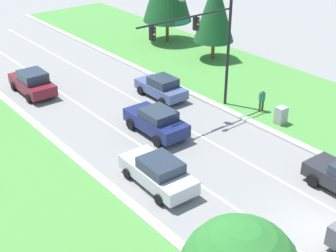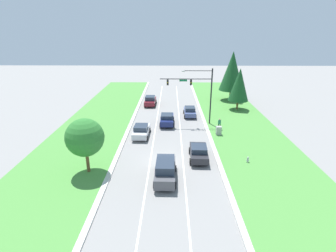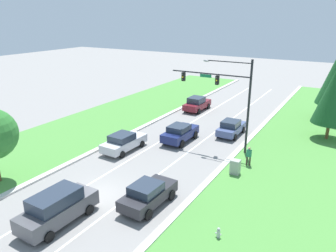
# 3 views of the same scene
# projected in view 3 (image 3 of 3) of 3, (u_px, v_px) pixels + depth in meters

# --- Properties ---
(ground_plane) EXTENTS (160.00, 160.00, 0.00)m
(ground_plane) POSITION_uv_depth(u_px,v_px,m) (99.00, 197.00, 22.47)
(ground_plane) COLOR gray
(curb_strip_right) EXTENTS (0.50, 90.00, 0.15)m
(curb_strip_right) POSITION_uv_depth(u_px,v_px,m) (170.00, 221.00, 19.73)
(curb_strip_right) COLOR beige
(curb_strip_right) RESTS_ON ground_plane
(curb_strip_left) EXTENTS (0.50, 90.00, 0.15)m
(curb_strip_left) POSITION_uv_depth(u_px,v_px,m) (43.00, 176.00, 25.15)
(curb_strip_left) COLOR beige
(curb_strip_left) RESTS_ON ground_plane
(grass_verge_right) EXTENTS (10.00, 90.00, 0.08)m
(grass_verge_right) POSITION_uv_depth(u_px,v_px,m) (256.00, 251.00, 17.23)
(grass_verge_right) COLOR #4C8E3D
(grass_verge_right) RESTS_ON ground_plane
(grass_verge_left) EXTENTS (10.00, 90.00, 0.08)m
(grass_verge_left) POSITION_uv_depth(u_px,v_px,m) (1.00, 162.00, 27.68)
(grass_verge_left) COLOR #4C8E3D
(grass_verge_left) RESTS_ON ground_plane
(lane_stripe_inner_left) EXTENTS (0.14, 81.00, 0.01)m
(lane_stripe_inner_left) POSITION_uv_depth(u_px,v_px,m) (80.00, 190.00, 23.33)
(lane_stripe_inner_left) COLOR white
(lane_stripe_inner_left) RESTS_ON ground_plane
(lane_stripe_inner_right) EXTENTS (0.14, 81.00, 0.01)m
(lane_stripe_inner_right) POSITION_uv_depth(u_px,v_px,m) (120.00, 204.00, 21.60)
(lane_stripe_inner_right) COLOR white
(lane_stripe_inner_right) RESTS_ON ground_plane
(traffic_signal_mast) EXTENTS (7.59, 0.41, 8.36)m
(traffic_signal_mast) POSITION_uv_depth(u_px,v_px,m) (226.00, 90.00, 28.70)
(traffic_signal_mast) COLOR black
(traffic_signal_mast) RESTS_ON ground_plane
(graphite_suv) EXTENTS (2.17, 4.99, 2.04)m
(graphite_suv) POSITION_uv_depth(u_px,v_px,m) (57.00, 207.00, 19.36)
(graphite_suv) COLOR #4C4C51
(graphite_suv) RESTS_ON ground_plane
(burgundy_sedan) EXTENTS (2.17, 4.63, 1.79)m
(burgundy_sedan) POSITION_uv_depth(u_px,v_px,m) (197.00, 104.00, 42.38)
(burgundy_sedan) COLOR maroon
(burgundy_sedan) RESTS_ON ground_plane
(charcoal_sedan) EXTENTS (2.18, 4.40, 1.64)m
(charcoal_sedan) POSITION_uv_depth(u_px,v_px,m) (148.00, 194.00, 21.18)
(charcoal_sedan) COLOR #28282D
(charcoal_sedan) RESTS_ON ground_plane
(navy_sedan) EXTENTS (2.15, 4.55, 1.70)m
(navy_sedan) POSITION_uv_depth(u_px,v_px,m) (180.00, 133.00, 31.99)
(navy_sedan) COLOR navy
(navy_sedan) RESTS_ON ground_plane
(silver_sedan) EXTENTS (2.22, 4.72, 1.62)m
(silver_sedan) POSITION_uv_depth(u_px,v_px,m) (124.00, 142.00, 29.90)
(silver_sedan) COLOR silver
(silver_sedan) RESTS_ON ground_plane
(slate_blue_sedan) EXTENTS (1.99, 4.25, 1.61)m
(slate_blue_sedan) POSITION_uv_depth(u_px,v_px,m) (231.00, 128.00, 33.69)
(slate_blue_sedan) COLOR #475684
(slate_blue_sedan) RESTS_ON ground_plane
(utility_cabinet) EXTENTS (0.70, 0.60, 1.23)m
(utility_cabinet) POSITION_uv_depth(u_px,v_px,m) (235.00, 167.00, 25.36)
(utility_cabinet) COLOR #9E9E99
(utility_cabinet) RESTS_ON ground_plane
(pedestrian) EXTENTS (0.40, 0.26, 1.69)m
(pedestrian) POSITION_uv_depth(u_px,v_px,m) (249.00, 156.00, 26.71)
(pedestrian) COLOR #42382D
(pedestrian) RESTS_ON ground_plane
(fire_hydrant) EXTENTS (0.34, 0.20, 0.70)m
(fire_hydrant) POSITION_uv_depth(u_px,v_px,m) (218.00, 233.00, 18.17)
(fire_hydrant) COLOR #B7B7BC
(fire_hydrant) RESTS_ON ground_plane
(conifer_near_right_tree) EXTENTS (3.51, 3.51, 7.36)m
(conifer_near_right_tree) POSITION_uv_depth(u_px,v_px,m) (334.00, 95.00, 31.32)
(conifer_near_right_tree) COLOR brown
(conifer_near_right_tree) RESTS_ON ground_plane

